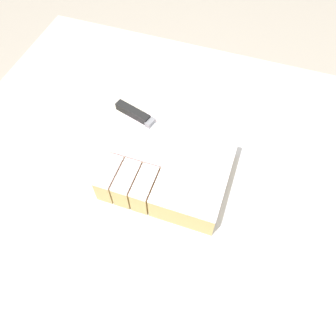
# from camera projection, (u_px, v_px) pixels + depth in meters

# --- Properties ---
(ground_plane) EXTENTS (8.00, 8.00, 0.00)m
(ground_plane) POSITION_uv_depth(u_px,v_px,m) (179.00, 272.00, 1.63)
(ground_plane) COLOR #9E9384
(countertop) EXTENTS (1.40, 1.10, 0.90)m
(countertop) POSITION_uv_depth(u_px,v_px,m) (183.00, 241.00, 1.25)
(countertop) COLOR beige
(countertop) RESTS_ON ground_plane
(cake_board) EXTENTS (0.39, 0.33, 0.01)m
(cake_board) POSITION_uv_depth(u_px,v_px,m) (168.00, 177.00, 0.88)
(cake_board) COLOR silver
(cake_board) RESTS_ON countertop
(cake) EXTENTS (0.31, 0.25, 0.08)m
(cake) POSITION_uv_depth(u_px,v_px,m) (169.00, 168.00, 0.84)
(cake) COLOR tan
(cake) RESTS_ON cake_board
(knife) EXTENTS (0.27, 0.10, 0.02)m
(knife) POSITION_uv_depth(u_px,v_px,m) (142.00, 118.00, 0.86)
(knife) COLOR silver
(knife) RESTS_ON cake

